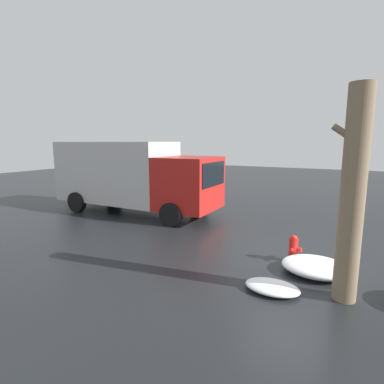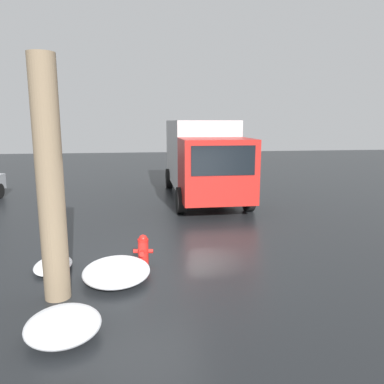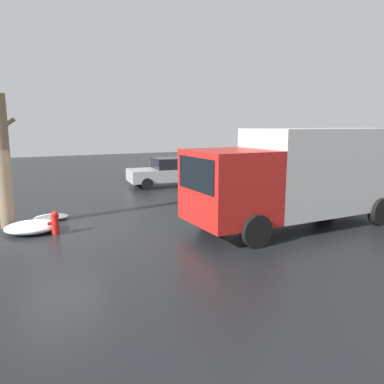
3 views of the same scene
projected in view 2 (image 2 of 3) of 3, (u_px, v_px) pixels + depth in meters
ground_plane at (144, 266)px, 8.10m from camera, size 60.00×60.00×0.00m
fire_hydrant at (143, 250)px, 8.03m from camera, size 0.33×0.43×0.71m
tree_trunk at (50, 181)px, 6.29m from camera, size 0.68×0.45×4.17m
delivery_truck at (202, 156)px, 15.28m from camera, size 7.53×2.68×3.12m
snow_pile_by_hydrant at (117, 271)px, 7.40m from camera, size 1.57×1.32×0.34m
snow_pile_curbside at (63, 325)px, 5.40m from camera, size 1.13×1.08×0.39m
snow_pile_by_tree at (53, 265)px, 7.92m from camera, size 1.14×0.76×0.19m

